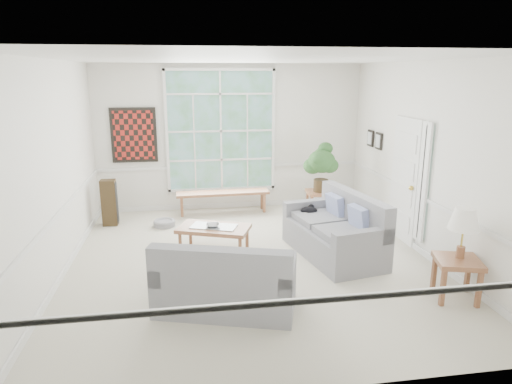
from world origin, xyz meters
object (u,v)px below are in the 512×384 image
coffee_table (214,239)px  end_table (319,203)px  side_table (456,279)px  loveseat_right (333,226)px  loveseat_front (226,274)px

coffee_table → end_table: 2.76m
coffee_table → side_table: bearing=-14.4°
loveseat_right → coffee_table: 1.92m
side_table → loveseat_front: bearing=175.6°
coffee_table → side_table: (2.94, -2.09, 0.06)m
loveseat_right → loveseat_front: loveseat_right is taller
loveseat_right → end_table: loveseat_right is taller
side_table → end_table: bearing=100.7°
loveseat_right → end_table: 2.11m
end_table → side_table: size_ratio=0.94×
coffee_table → side_table: size_ratio=2.07×
loveseat_front → loveseat_right: bearing=54.6°
loveseat_right → loveseat_front: (-1.82, -1.41, -0.04)m
loveseat_front → end_table: bearing=74.3°
loveseat_front → coffee_table: size_ratio=1.48×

